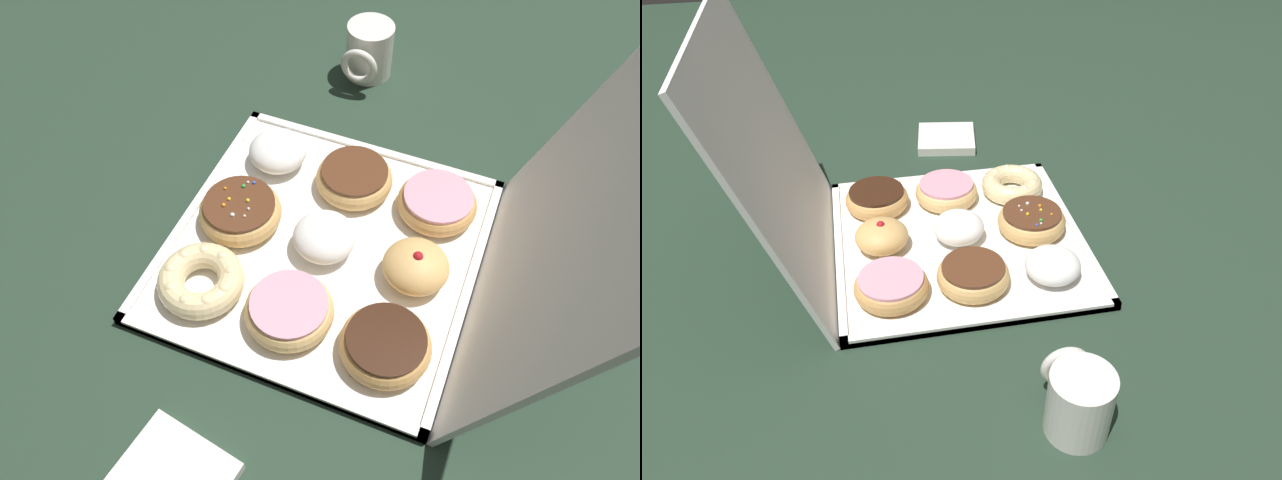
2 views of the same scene
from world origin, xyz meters
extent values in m
plane|color=#233828|center=(0.00, 0.00, 0.00)|extent=(3.00, 3.00, 0.00)
cube|color=white|center=(0.00, 0.00, 0.01)|extent=(0.41, 0.41, 0.01)
cube|color=white|center=(0.00, -0.20, 0.01)|extent=(0.41, 0.01, 0.01)
cube|color=white|center=(0.00, 0.20, 0.01)|extent=(0.41, 0.01, 0.01)
cube|color=white|center=(-0.20, 0.00, 0.01)|extent=(0.01, 0.41, 0.01)
cube|color=white|center=(0.20, 0.00, 0.01)|extent=(0.01, 0.41, 0.01)
cube|color=white|center=(0.00, 0.27, 0.19)|extent=(0.41, 0.13, 0.39)
ellipsoid|color=white|center=(-0.12, -0.12, 0.03)|extent=(0.09, 0.09, 0.05)
torus|color=tan|center=(0.00, -0.12, 0.03)|extent=(0.11, 0.11, 0.04)
cylinder|color=#59331E|center=(0.00, -0.12, 0.05)|extent=(0.10, 0.10, 0.01)
sphere|color=yellow|center=(0.00, -0.14, 0.05)|extent=(0.01, 0.01, 0.01)
sphere|color=white|center=(0.02, -0.11, 0.05)|extent=(0.00, 0.00, 0.00)
sphere|color=white|center=(-0.04, -0.13, 0.05)|extent=(0.00, 0.00, 0.00)
sphere|color=yellow|center=(-0.01, -0.11, 0.05)|extent=(0.01, 0.01, 0.01)
sphere|color=orange|center=(-0.02, -0.15, 0.05)|extent=(0.00, 0.00, 0.00)
sphere|color=blue|center=(-0.04, -0.12, 0.05)|extent=(0.01, 0.01, 0.01)
sphere|color=white|center=(0.01, -0.11, 0.05)|extent=(0.00, 0.00, 0.00)
sphere|color=white|center=(0.02, -0.12, 0.05)|extent=(0.01, 0.01, 0.01)
sphere|color=orange|center=(0.01, -0.14, 0.05)|extent=(0.01, 0.01, 0.01)
sphere|color=green|center=(-0.03, -0.13, 0.05)|extent=(0.01, 0.01, 0.01)
torus|color=beige|center=(0.12, -0.12, 0.03)|extent=(0.11, 0.11, 0.03)
sphere|color=beige|center=(0.16, -0.12, 0.04)|extent=(0.02, 0.02, 0.02)
sphere|color=beige|center=(0.15, -0.10, 0.04)|extent=(0.02, 0.02, 0.02)
sphere|color=beige|center=(0.13, -0.08, 0.04)|extent=(0.02, 0.02, 0.02)
sphere|color=beige|center=(0.10, -0.09, 0.04)|extent=(0.02, 0.02, 0.02)
sphere|color=beige|center=(0.08, -0.11, 0.04)|extent=(0.02, 0.02, 0.02)
sphere|color=beige|center=(0.08, -0.14, 0.04)|extent=(0.02, 0.02, 0.02)
sphere|color=beige|center=(0.10, -0.16, 0.04)|extent=(0.02, 0.02, 0.02)
sphere|color=beige|center=(0.13, -0.16, 0.04)|extent=(0.02, 0.02, 0.02)
sphere|color=beige|center=(0.15, -0.15, 0.04)|extent=(0.02, 0.02, 0.02)
torus|color=tan|center=(-0.12, 0.00, 0.03)|extent=(0.11, 0.11, 0.03)
cylinder|color=#59331E|center=(-0.12, 0.00, 0.04)|extent=(0.10, 0.10, 0.01)
ellipsoid|color=white|center=(0.00, 0.00, 0.03)|extent=(0.08, 0.08, 0.05)
torus|color=#E5B770|center=(0.12, 0.00, 0.03)|extent=(0.11, 0.11, 0.04)
cylinder|color=pink|center=(0.12, 0.00, 0.04)|extent=(0.10, 0.10, 0.01)
torus|color=tan|center=(-0.12, 0.12, 0.03)|extent=(0.11, 0.11, 0.03)
cylinder|color=pink|center=(-0.12, 0.12, 0.04)|extent=(0.10, 0.10, 0.01)
ellipsoid|color=tan|center=(0.00, 0.13, 0.03)|extent=(0.09, 0.09, 0.05)
sphere|color=#B21923|center=(0.00, 0.13, 0.06)|extent=(0.01, 0.01, 0.01)
torus|color=tan|center=(0.12, 0.12, 0.03)|extent=(0.11, 0.11, 0.03)
cylinder|color=#381E11|center=(0.12, 0.12, 0.04)|extent=(0.10, 0.10, 0.01)
cylinder|color=white|center=(-0.38, -0.07, 0.05)|extent=(0.08, 0.08, 0.09)
cylinder|color=black|center=(-0.38, -0.07, 0.08)|extent=(0.07, 0.07, 0.01)
torus|color=white|center=(-0.33, -0.07, 0.05)|extent=(0.01, 0.06, 0.06)
camera|label=1|loc=(0.45, 0.17, 0.69)|focal=34.40mm
camera|label=2|loc=(-0.79, 0.15, 0.63)|focal=34.27mm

